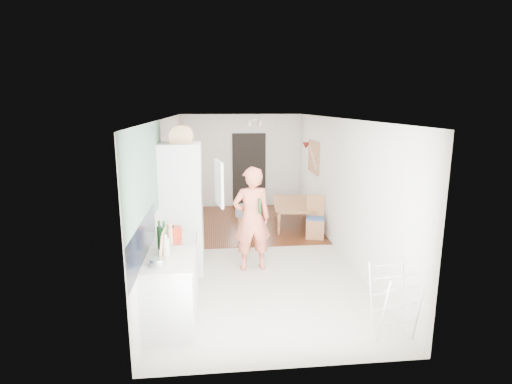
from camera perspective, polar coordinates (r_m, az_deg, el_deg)
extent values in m
cube|color=beige|center=(7.72, -0.22, -8.44)|extent=(3.20, 7.00, 0.01)
cube|color=brown|center=(9.46, -1.33, -4.44)|extent=(3.20, 3.30, 0.01)
cube|color=slate|center=(5.33, -15.31, 2.31)|extent=(0.02, 3.00, 1.30)
cube|color=black|center=(4.97, -15.80, -6.76)|extent=(0.02, 1.90, 0.50)
cube|color=black|center=(10.84, -1.00, 3.11)|extent=(0.90, 0.04, 2.00)
cube|color=silver|center=(5.21, -12.14, -14.26)|extent=(0.60, 0.90, 0.86)
cube|color=beige|center=(5.02, -12.38, -9.56)|extent=(0.62, 0.92, 0.06)
cube|color=silver|center=(5.88, -11.37, -10.92)|extent=(0.60, 0.60, 0.88)
cube|color=silver|center=(5.72, -11.56, -6.67)|extent=(0.60, 0.60, 0.04)
cube|color=silver|center=(6.64, -10.54, -2.38)|extent=(0.66, 0.66, 2.15)
cube|color=silver|center=(6.22, -5.31, 1.27)|extent=(0.14, 0.56, 0.70)
cube|color=white|center=(6.51, -7.99, 1.72)|extent=(0.02, 0.52, 0.66)
cube|color=tan|center=(9.44, 8.23, 4.99)|extent=(0.03, 0.90, 0.70)
cube|color=#A57A45|center=(9.44, 8.14, 4.99)|extent=(0.00, 0.94, 0.74)
cone|color=maroon|center=(10.04, 7.15, 6.60)|extent=(0.18, 0.18, 0.16)
imported|color=#E46E52|center=(6.61, -0.62, -2.55)|extent=(0.82, 0.59, 2.08)
imported|color=#A57A45|center=(9.25, 5.41, -3.43)|extent=(0.86, 1.38, 0.46)
cube|color=gray|center=(8.37, -1.16, -2.70)|extent=(0.54, 0.54, 0.19)
cylinder|color=red|center=(5.70, -11.83, -5.72)|extent=(0.31, 0.31, 0.15)
cylinder|color=silver|center=(4.80, -13.85, -9.69)|extent=(0.19, 0.19, 0.09)
cylinder|color=#173E1A|center=(6.44, 0.52, -2.02)|extent=(0.05, 0.05, 0.25)
cylinder|color=#173E1A|center=(5.16, -12.90, -6.67)|extent=(0.09, 0.09, 0.33)
cylinder|color=#173E1A|center=(5.29, -13.57, -6.37)|extent=(0.09, 0.09, 0.30)
cylinder|color=beige|center=(5.07, -12.73, -7.68)|extent=(0.11, 0.11, 0.22)
cylinder|color=tan|center=(5.47, -12.21, -6.11)|extent=(0.07, 0.07, 0.23)
cylinder|color=tan|center=(5.47, -12.13, -6.11)|extent=(0.07, 0.07, 0.23)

